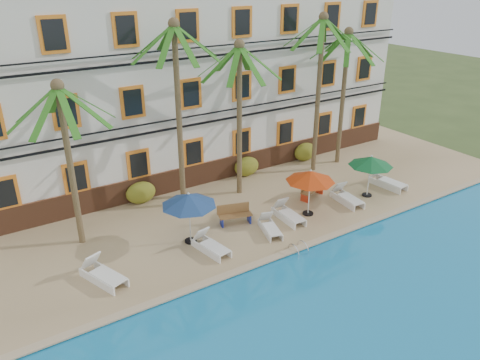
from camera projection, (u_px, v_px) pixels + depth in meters
ground at (299, 239)px, 20.56m from camera, size 100.00×100.00×0.00m
pool_deck at (238, 195)px, 24.35m from camera, size 30.00×12.00×0.25m
swimming_pool at (436, 332)px, 15.14m from camera, size 26.00×12.00×0.20m
pool_coping at (312, 243)px, 19.75m from camera, size 30.00×0.35×0.06m
hotel_building at (190, 77)px, 26.01m from camera, size 25.40×6.44×10.22m
palm_a at (66, 142)px, 18.07m from camera, size 3.99×3.99×6.95m
palm_b at (178, 93)px, 20.80m from camera, size 3.99×3.99×8.77m
palm_c at (239, 99)px, 22.28m from camera, size 3.99×3.99×7.71m
palm_d at (320, 75)px, 24.85m from camera, size 3.99×3.99×8.65m
palm_e at (345, 79)px, 26.12m from camera, size 3.99×3.99×7.79m
shrub_left at (141, 193)px, 23.01m from camera, size 1.50×0.90×1.10m
shrub_mid at (247, 166)px, 26.08m from camera, size 1.50×0.90×1.10m
shrub_right at (305, 152)px, 28.16m from camera, size 1.50×0.90×1.10m
umbrella_blue at (189, 200)px, 19.10m from camera, size 2.32×2.32×2.33m
umbrella_red at (310, 176)px, 21.35m from camera, size 2.29×2.29×2.30m
umbrella_green at (371, 161)px, 23.18m from camera, size 2.22×2.22×2.22m
lounger_a at (103, 274)px, 17.29m from camera, size 1.37×2.16×0.96m
lounger_b at (210, 245)px, 19.13m from camera, size 0.98×1.94×0.88m
lounger_c at (270, 227)px, 20.53m from camera, size 1.06×1.80×0.80m
lounger_d at (288, 214)px, 21.57m from camera, size 0.77×1.94×0.90m
lounger_e at (347, 197)px, 23.16m from camera, size 0.88×1.99×0.91m
lounger_f at (387, 181)px, 24.85m from camera, size 0.92×2.07×0.95m
bench_left at (235, 214)px, 21.19m from camera, size 1.57×0.89×0.93m
bench_right at (311, 188)px, 23.64m from camera, size 1.57×0.87×0.93m
pool_ladder at (298, 251)px, 19.27m from camera, size 0.54×0.74×0.74m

